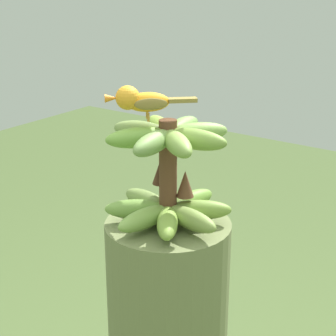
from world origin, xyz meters
TOP-DOWN VIEW (x-y plane):
  - banana_bunch at (-0.00, 0.00)m, footprint 0.27×0.27m
  - perched_bird at (-0.04, -0.03)m, footprint 0.14×0.14m

SIDE VIEW (x-z plane):
  - banana_bunch at x=0.00m, z-range 1.09..1.31m
  - perched_bird at x=-0.04m, z-range 1.32..1.39m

